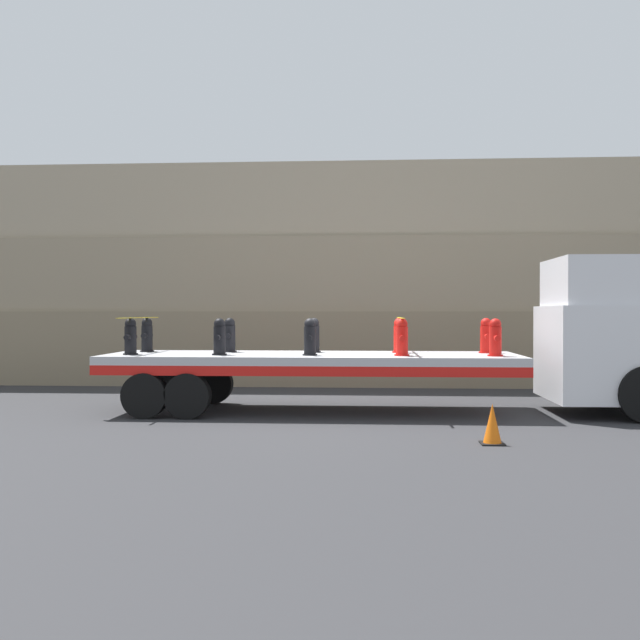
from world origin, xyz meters
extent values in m
plane|color=#2D2D30|center=(0.00, 0.00, 0.00)|extent=(120.00, 120.00, 0.00)
cube|color=#84755B|center=(0.00, 6.41, 1.09)|extent=(60.00, 3.00, 2.17)
cube|color=gray|center=(0.00, 6.56, 3.26)|extent=(60.00, 3.00, 2.17)
cube|color=tan|center=(0.00, 6.71, 5.43)|extent=(60.00, 3.00, 2.17)
cube|color=silver|center=(6.16, 0.00, 1.29)|extent=(2.36, 2.45, 1.97)
cube|color=silver|center=(5.92, 0.00, 2.77)|extent=(1.65, 2.26, 1.00)
cube|color=black|center=(6.81, 0.00, 1.69)|extent=(0.94, 2.16, 1.10)
cylinder|color=black|center=(6.57, 1.16, 0.56)|extent=(1.11, 0.28, 1.11)
cube|color=#B2B2B7|center=(0.00, 0.00, 1.16)|extent=(8.80, 2.58, 0.17)
cube|color=red|center=(0.00, -1.25, 0.97)|extent=(8.80, 0.08, 0.20)
cube|color=red|center=(0.00, 1.25, 0.97)|extent=(8.80, 0.08, 0.20)
cylinder|color=black|center=(-2.42, -1.19, 0.46)|extent=(0.92, 0.30, 0.92)
cylinder|color=black|center=(-2.42, 1.19, 0.46)|extent=(0.92, 0.30, 0.92)
cylinder|color=black|center=(-3.30, -1.19, 0.46)|extent=(0.92, 0.30, 0.92)
cylinder|color=black|center=(-3.30, 1.19, 0.46)|extent=(0.92, 0.30, 0.92)
cylinder|color=black|center=(-3.80, -0.57, 1.26)|extent=(0.31, 0.31, 0.03)
cylinder|color=black|center=(-3.80, -0.57, 1.55)|extent=(0.25, 0.25, 0.60)
sphere|color=black|center=(-3.80, -0.57, 1.90)|extent=(0.24, 0.24, 0.24)
cylinder|color=black|center=(-3.80, -0.77, 1.62)|extent=(0.11, 0.15, 0.11)
cylinder|color=black|center=(-3.80, -0.37, 1.62)|extent=(0.11, 0.15, 0.11)
cylinder|color=black|center=(-3.80, 0.57, 1.26)|extent=(0.31, 0.31, 0.03)
cylinder|color=black|center=(-3.80, 0.57, 1.55)|extent=(0.25, 0.25, 0.60)
sphere|color=black|center=(-3.80, 0.57, 1.90)|extent=(0.24, 0.24, 0.24)
cylinder|color=black|center=(-3.80, 0.37, 1.62)|extent=(0.11, 0.15, 0.11)
cylinder|color=black|center=(-3.80, 0.77, 1.62)|extent=(0.11, 0.15, 0.11)
cylinder|color=black|center=(-1.90, -0.57, 1.26)|extent=(0.31, 0.31, 0.03)
cylinder|color=black|center=(-1.90, -0.57, 1.55)|extent=(0.25, 0.25, 0.60)
sphere|color=black|center=(-1.90, -0.57, 1.90)|extent=(0.24, 0.24, 0.24)
cylinder|color=black|center=(-1.90, -0.77, 1.62)|extent=(0.11, 0.15, 0.11)
cylinder|color=black|center=(-1.90, -0.37, 1.62)|extent=(0.11, 0.15, 0.11)
cylinder|color=black|center=(-1.90, 0.57, 1.26)|extent=(0.31, 0.31, 0.03)
cylinder|color=black|center=(-1.90, 0.57, 1.55)|extent=(0.25, 0.25, 0.60)
sphere|color=black|center=(-1.90, 0.57, 1.90)|extent=(0.24, 0.24, 0.24)
cylinder|color=black|center=(-1.90, 0.37, 1.62)|extent=(0.11, 0.15, 0.11)
cylinder|color=black|center=(-1.90, 0.77, 1.62)|extent=(0.11, 0.15, 0.11)
cylinder|color=black|center=(0.00, -0.57, 1.26)|extent=(0.31, 0.31, 0.03)
cylinder|color=black|center=(0.00, -0.57, 1.55)|extent=(0.25, 0.25, 0.60)
sphere|color=black|center=(0.00, -0.57, 1.90)|extent=(0.24, 0.24, 0.24)
cylinder|color=black|center=(0.00, -0.77, 1.62)|extent=(0.11, 0.15, 0.11)
cylinder|color=black|center=(0.00, -0.37, 1.62)|extent=(0.11, 0.15, 0.11)
cylinder|color=black|center=(0.00, 0.57, 1.26)|extent=(0.31, 0.31, 0.03)
cylinder|color=black|center=(0.00, 0.57, 1.55)|extent=(0.25, 0.25, 0.60)
sphere|color=black|center=(0.00, 0.57, 1.90)|extent=(0.24, 0.24, 0.24)
cylinder|color=black|center=(0.00, 0.37, 1.62)|extent=(0.11, 0.15, 0.11)
cylinder|color=black|center=(0.00, 0.77, 1.62)|extent=(0.11, 0.15, 0.11)
cylinder|color=red|center=(1.90, -0.57, 1.26)|extent=(0.31, 0.31, 0.03)
cylinder|color=red|center=(1.90, -0.57, 1.55)|extent=(0.25, 0.25, 0.60)
sphere|color=red|center=(1.90, -0.57, 1.90)|extent=(0.24, 0.24, 0.24)
cylinder|color=red|center=(1.90, -0.77, 1.62)|extent=(0.11, 0.15, 0.11)
cylinder|color=red|center=(1.90, -0.37, 1.62)|extent=(0.11, 0.15, 0.11)
cylinder|color=red|center=(1.90, 0.57, 1.26)|extent=(0.31, 0.31, 0.03)
cylinder|color=red|center=(1.90, 0.57, 1.55)|extent=(0.25, 0.25, 0.60)
sphere|color=red|center=(1.90, 0.57, 1.90)|extent=(0.24, 0.24, 0.24)
cylinder|color=red|center=(1.90, 0.37, 1.62)|extent=(0.11, 0.15, 0.11)
cylinder|color=red|center=(1.90, 0.77, 1.62)|extent=(0.11, 0.15, 0.11)
cylinder|color=red|center=(3.80, -0.57, 1.26)|extent=(0.31, 0.31, 0.03)
cylinder|color=red|center=(3.80, -0.57, 1.55)|extent=(0.25, 0.25, 0.60)
sphere|color=red|center=(3.80, -0.57, 1.90)|extent=(0.24, 0.24, 0.24)
cylinder|color=red|center=(3.80, -0.77, 1.62)|extent=(0.11, 0.15, 0.11)
cylinder|color=red|center=(3.80, -0.37, 1.62)|extent=(0.11, 0.15, 0.11)
cylinder|color=red|center=(3.80, 0.57, 1.26)|extent=(0.31, 0.31, 0.03)
cylinder|color=red|center=(3.80, 0.57, 1.55)|extent=(0.25, 0.25, 0.60)
sphere|color=red|center=(3.80, 0.57, 1.90)|extent=(0.24, 0.24, 0.24)
cylinder|color=red|center=(3.80, 0.37, 1.62)|extent=(0.11, 0.15, 0.11)
cylinder|color=red|center=(3.80, 0.77, 1.62)|extent=(0.11, 0.15, 0.11)
cube|color=yellow|center=(-3.80, 0.00, 2.02)|extent=(0.05, 2.78, 0.01)
cube|color=yellow|center=(1.90, 0.00, 2.02)|extent=(0.05, 2.78, 0.01)
cube|color=black|center=(3.21, -3.62, 0.01)|extent=(0.38, 0.38, 0.03)
cone|color=orange|center=(3.21, -3.62, 0.34)|extent=(0.29, 0.29, 0.63)
camera|label=1|loc=(1.15, -15.29, 2.13)|focal=40.00mm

